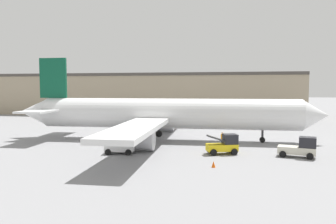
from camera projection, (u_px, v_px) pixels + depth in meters
name	position (u px, v px, depth m)	size (l,w,h in m)	color
ground_plane	(168.00, 140.00, 43.62)	(400.00, 400.00, 0.00)	gray
terminal_building	(141.00, 94.00, 84.67)	(78.54, 14.00, 10.49)	gray
airplane	(161.00, 114.00, 43.50)	(41.55, 38.97, 11.08)	silver
ground_crew_worker	(222.00, 139.00, 38.78)	(0.39, 0.39, 1.76)	#1E2338
baggage_tug	(122.00, 146.00, 34.70)	(3.24, 2.29, 1.88)	silver
belt_loader_truck	(224.00, 145.00, 34.56)	(3.48, 2.55, 2.09)	yellow
pushback_tug	(300.00, 148.00, 32.87)	(3.84, 2.43, 2.10)	beige
safety_cone_near	(213.00, 164.00, 28.79)	(0.36, 0.36, 0.55)	#EF590F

